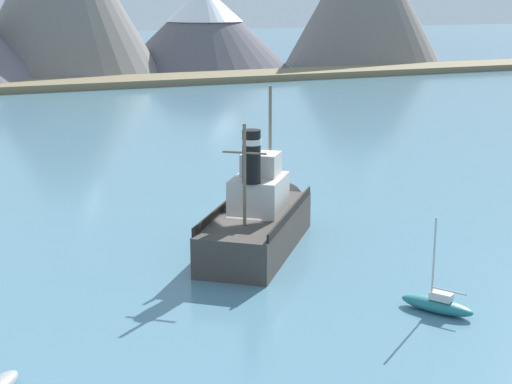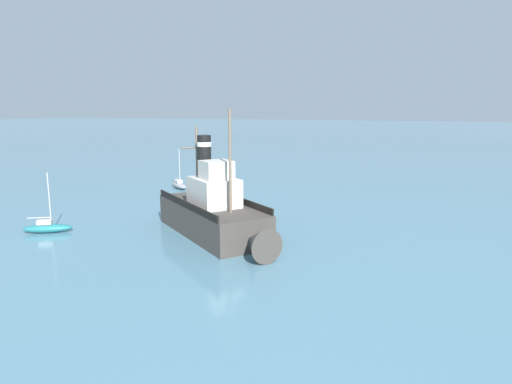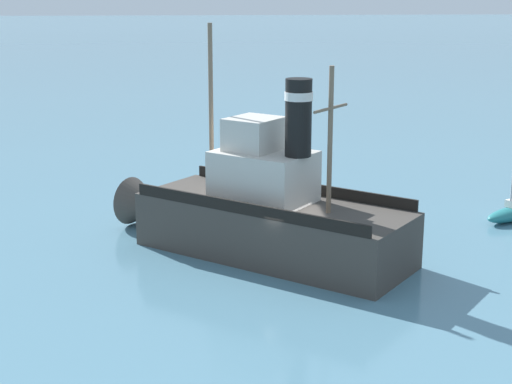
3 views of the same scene
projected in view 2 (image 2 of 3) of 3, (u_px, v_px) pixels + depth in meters
name	position (u px, v px, depth m)	size (l,w,h in m)	color
ground_plane	(214.00, 228.00, 38.28)	(600.00, 600.00, 0.00)	teal
old_tugboat	(215.00, 213.00, 35.65)	(11.66, 13.33, 9.90)	#423D38
sailboat_grey	(179.00, 185.00, 56.69)	(3.23, 3.66, 4.90)	gray
sailboat_teal	(48.00, 227.00, 36.81)	(2.89, 3.83, 4.90)	#23757A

